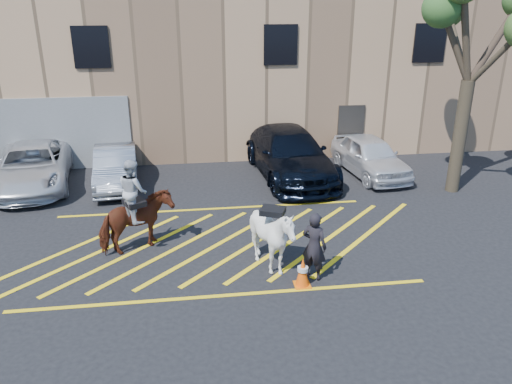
{
  "coord_description": "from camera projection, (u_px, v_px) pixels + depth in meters",
  "views": [
    {
      "loc": [
        -0.58,
        -12.46,
        6.32
      ],
      "look_at": [
        1.14,
        0.2,
        1.3
      ],
      "focal_mm": 35.0,
      "sensor_mm": 36.0,
      "label": 1
    }
  ],
  "objects": [
    {
      "name": "handler",
      "position": [
        314.0,
        246.0,
        11.73
      ],
      "size": [
        0.73,
        0.7,
        1.69
      ],
      "primitive_type": "imported",
      "rotation": [
        0.0,
        0.0,
        2.47
      ],
      "color": "black",
      "rests_on": "ground"
    },
    {
      "name": "warehouse",
      "position": [
        199.0,
        57.0,
        23.6
      ],
      "size": [
        32.42,
        10.2,
        7.3
      ],
      "color": "tan",
      "rests_on": "ground"
    },
    {
      "name": "hatching_zone",
      "position": [
        217.0,
        245.0,
        13.59
      ],
      "size": [
        12.6,
        5.12,
        0.01
      ],
      "color": "yellow",
      "rests_on": "ground"
    },
    {
      "name": "saddled_white",
      "position": [
        272.0,
        237.0,
        12.03
      ],
      "size": [
        1.96,
        2.06,
        1.79
      ],
      "color": "silver",
      "rests_on": "ground"
    },
    {
      "name": "car_white_pickup",
      "position": [
        33.0,
        166.0,
        17.59
      ],
      "size": [
        3.14,
        5.57,
        1.47
      ],
      "primitive_type": "imported",
      "rotation": [
        0.0,
        0.0,
        0.14
      ],
      "color": "silver",
      "rests_on": "ground"
    },
    {
      "name": "car_blue_suv",
      "position": [
        289.0,
        154.0,
        18.56
      ],
      "size": [
        3.0,
        6.19,
        1.74
      ],
      "primitive_type": "imported",
      "rotation": [
        0.0,
        0.0,
        0.1
      ],
      "color": "black",
      "rests_on": "ground"
    },
    {
      "name": "ground",
      "position": [
        216.0,
        240.0,
        13.87
      ],
      "size": [
        90.0,
        90.0,
        0.0
      ],
      "primitive_type": "plane",
      "color": "black",
      "rests_on": "ground"
    },
    {
      "name": "tree",
      "position": [
        478.0,
        18.0,
        15.35
      ],
      "size": [
        3.99,
        4.37,
        7.31
      ],
      "color": "#423828",
      "rests_on": "ground"
    },
    {
      "name": "car_white_suv",
      "position": [
        370.0,
        156.0,
        18.78
      ],
      "size": [
        2.22,
        4.43,
        1.45
      ],
      "primitive_type": "imported",
      "rotation": [
        0.0,
        0.0,
        0.12
      ],
      "color": "white",
      "rests_on": "ground"
    },
    {
      "name": "traffic_cone",
      "position": [
        303.0,
        272.0,
        11.56
      ],
      "size": [
        0.38,
        0.38,
        0.73
      ],
      "color": "orange",
      "rests_on": "ground"
    },
    {
      "name": "mounted_bay",
      "position": [
        135.0,
        215.0,
        12.97
      ],
      "size": [
        2.09,
        1.68,
        2.52
      ],
      "color": "maroon",
      "rests_on": "ground"
    },
    {
      "name": "car_silver_sedan",
      "position": [
        116.0,
        167.0,
        17.72
      ],
      "size": [
        1.84,
        4.23,
        1.35
      ],
      "primitive_type": "imported",
      "rotation": [
        0.0,
        0.0,
        0.1
      ],
      "color": "#9498A2",
      "rests_on": "ground"
    }
  ]
}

